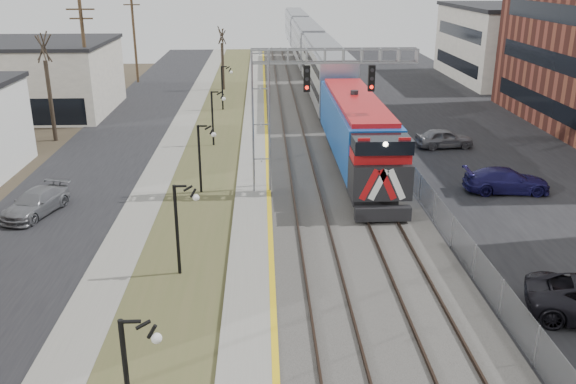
{
  "coord_description": "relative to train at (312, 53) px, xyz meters",
  "views": [
    {
      "loc": [
        -0.43,
        -5.15,
        12.11
      ],
      "look_at": [
        0.7,
        20.82,
        2.6
      ],
      "focal_mm": 38.0,
      "sensor_mm": 36.0,
      "label": 1
    }
  ],
  "objects": [
    {
      "name": "street_west",
      "position": [
        -17.0,
        -32.11,
        -2.9
      ],
      "size": [
        7.0,
        120.0,
        0.04
      ],
      "primitive_type": "cube",
      "color": "black",
      "rests_on": "ground"
    },
    {
      "name": "sidewalk",
      "position": [
        -12.5,
        -32.11,
        -2.88
      ],
      "size": [
        2.0,
        120.0,
        0.08
      ],
      "primitive_type": "cube",
      "color": "gray",
      "rests_on": "ground"
    },
    {
      "name": "grass_median",
      "position": [
        -9.5,
        -32.11,
        -2.89
      ],
      "size": [
        4.0,
        120.0,
        0.06
      ],
      "primitive_type": "cube",
      "color": "#494D29",
      "rests_on": "ground"
    },
    {
      "name": "platform",
      "position": [
        -6.5,
        -32.11,
        -2.8
      ],
      "size": [
        2.0,
        120.0,
        0.24
      ],
      "primitive_type": "cube",
      "color": "gray",
      "rests_on": "ground"
    },
    {
      "name": "ballast_bed",
      "position": [
        -1.5,
        -32.11,
        -2.82
      ],
      "size": [
        8.0,
        120.0,
        0.2
      ],
      "primitive_type": "cube",
      "color": "#595651",
      "rests_on": "ground"
    },
    {
      "name": "parking_lot",
      "position": [
        10.5,
        -32.11,
        -2.9
      ],
      "size": [
        16.0,
        120.0,
        0.04
      ],
      "primitive_type": "cube",
      "color": "black",
      "rests_on": "ground"
    },
    {
      "name": "platform_edge",
      "position": [
        -5.62,
        -32.11,
        -2.67
      ],
      "size": [
        0.24,
        120.0,
        0.01
      ],
      "primitive_type": "cube",
      "color": "gold",
      "rests_on": "platform"
    },
    {
      "name": "track_near",
      "position": [
        -3.5,
        -32.11,
        -2.64
      ],
      "size": [
        1.58,
        120.0,
        0.15
      ],
      "color": "#2D2119",
      "rests_on": "ballast_bed"
    },
    {
      "name": "track_far",
      "position": [
        -0.0,
        -32.11,
        -2.64
      ],
      "size": [
        1.58,
        120.0,
        0.15
      ],
      "color": "#2D2119",
      "rests_on": "ballast_bed"
    },
    {
      "name": "train",
      "position": [
        0.0,
        0.0,
        0.0
      ],
      "size": [
        3.0,
        85.85,
        5.33
      ],
      "color": "#144AA2",
      "rests_on": "ground"
    },
    {
      "name": "signal_gantry",
      "position": [
        -4.28,
        -39.12,
        2.67
      ],
      "size": [
        9.0,
        1.07,
        8.15
      ],
      "color": "gray",
      "rests_on": "ground"
    },
    {
      "name": "lampposts",
      "position": [
        -9.5,
        -48.82,
        -0.92
      ],
      "size": [
        0.14,
        62.14,
        4.0
      ],
      "color": "black",
      "rests_on": "ground"
    },
    {
      "name": "fence",
      "position": [
        2.7,
        -32.11,
        -2.12
      ],
      "size": [
        0.04,
        120.0,
        1.6
      ],
      "primitive_type": "cube",
      "color": "gray",
      "rests_on": "ground"
    },
    {
      "name": "bare_trees",
      "position": [
        -18.16,
        -28.2,
        -0.22
      ],
      "size": [
        12.3,
        42.3,
        5.95
      ],
      "color": "#382D23",
      "rests_on": "ground"
    },
    {
      "name": "car_lot_d",
      "position": [
        8.03,
        -39.83,
        -2.22
      ],
      "size": [
        4.95,
        2.28,
        1.4
      ],
      "primitive_type": "imported",
      "rotation": [
        0.0,
        0.0,
        1.5
      ],
      "color": "#1B1752",
      "rests_on": "ground"
    },
    {
      "name": "car_lot_e",
      "position": [
        7.13,
        -30.42,
        -2.23
      ],
      "size": [
        4.21,
        2.04,
        1.39
      ],
      "primitive_type": "imported",
      "rotation": [
        0.0,
        0.0,
        1.67
      ],
      "color": "slate",
      "rests_on": "ground"
    },
    {
      "name": "car_street_b",
      "position": [
        -17.81,
        -42.09,
        -2.28
      ],
      "size": [
        2.95,
        4.7,
        1.27
      ],
      "primitive_type": "imported",
      "rotation": [
        0.0,
        0.0,
        -0.29
      ],
      "color": "slate",
      "rests_on": "ground"
    }
  ]
}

